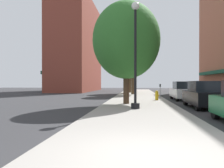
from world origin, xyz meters
TOP-DOWN VIEW (x-y plane):
  - ground_plane at (4.00, 18.00)m, footprint 90.00×90.00m
  - sidewalk_slab at (0.00, 19.00)m, footprint 4.80×50.00m
  - building_far_background at (-11.01, 37.00)m, footprint 6.80×18.00m
  - lamppost at (-0.20, 8.18)m, footprint 0.48×0.48m
  - fire_hydrant at (1.52, 14.61)m, footprint 0.33×0.26m
  - parking_meter_near at (2.05, 17.14)m, footprint 0.14×0.09m
  - tree_near at (-1.13, 28.99)m, footprint 4.18×4.18m
  - tree_mid at (-0.84, 11.19)m, footprint 4.61×4.61m
  - tree_far at (-0.60, 23.97)m, footprint 4.21×4.21m
  - car_black at (4.00, 10.04)m, footprint 1.80×4.30m
  - car_white at (4.00, 16.46)m, footprint 1.80×4.30m

SIDE VIEW (x-z plane):
  - ground_plane at x=4.00m, z-range 0.00..0.00m
  - sidewalk_slab at x=0.00m, z-range 0.00..0.12m
  - fire_hydrant at x=1.52m, z-range 0.12..0.91m
  - car_black at x=4.00m, z-range -0.02..1.64m
  - car_white at x=4.00m, z-range -0.02..1.64m
  - parking_meter_near at x=2.05m, z-range 0.29..1.60m
  - lamppost at x=-0.20m, z-range 0.25..6.15m
  - tree_mid at x=-0.84m, z-range 0.96..7.97m
  - tree_far at x=-0.60m, z-range 1.42..8.91m
  - tree_near at x=-1.13m, z-range 1.46..8.99m
  - building_far_background at x=-11.01m, z-range -0.02..16.18m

